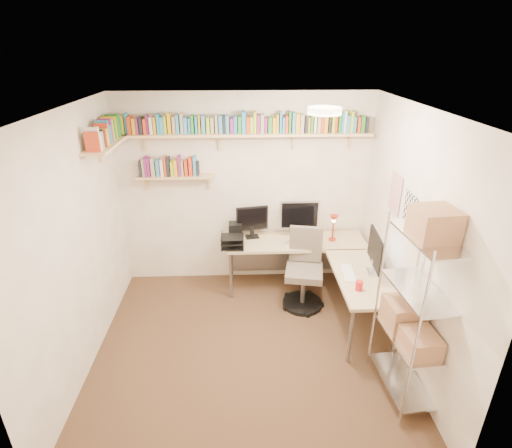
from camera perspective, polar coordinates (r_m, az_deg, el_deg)
The scene contains 6 objects.
ground at distance 4.51m, azimuth -1.17°, elevation -17.25°, with size 3.20×3.20×0.00m, color #49351F.
room_shell at distance 3.67m, azimuth -1.31°, elevation 1.15°, with size 3.24×3.04×2.52m.
wall_shelves at distance 4.79m, azimuth -6.84°, elevation 12.48°, with size 3.12×1.09×0.80m.
corner_desk at distance 4.97m, azimuth 6.57°, elevation -3.61°, with size 1.84×1.76×1.20m.
office_chair at distance 4.97m, azimuth 6.87°, elevation -7.12°, with size 0.53×0.54×0.99m.
wire_rack at distance 3.66m, azimuth 21.95°, elevation -9.54°, with size 0.42×0.77×1.87m.
Camera 1 is at (-0.04, -3.38, 2.99)m, focal length 28.00 mm.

